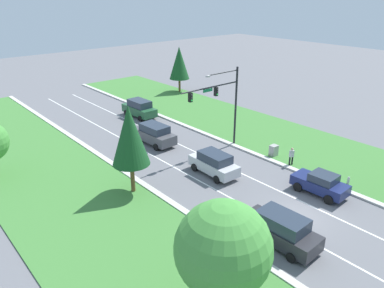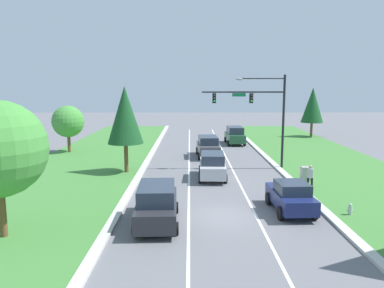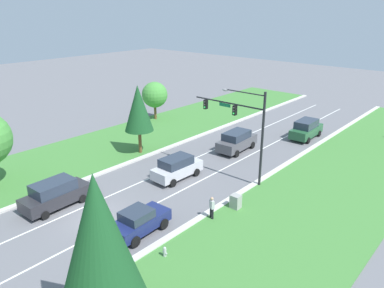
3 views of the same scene
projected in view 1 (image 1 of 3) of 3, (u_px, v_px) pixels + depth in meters
ground_plane at (298, 216)px, 25.74m from camera, size 160.00×160.00×0.00m
curb_strip_right at (341, 188)px, 29.10m from camera, size 0.50×90.00×0.15m
curb_strip_left at (242, 249)px, 22.32m from camera, size 0.50×90.00×0.15m
grass_verge_right at (372, 169)px, 32.26m from camera, size 10.00×90.00×0.08m
lane_stripe_inner_left at (282, 226)px, 24.65m from camera, size 0.14×81.00×0.01m
lane_stripe_inner_right at (312, 207)px, 26.81m from camera, size 0.14×81.00×0.01m
traffic_signal_mast at (222, 98)px, 34.41m from camera, size 6.84×0.41×7.78m
forest_suv at (139, 108)px, 45.25m from camera, size 2.21×4.94×2.09m
graphite_suv at (154, 134)px, 37.32m from camera, size 2.31×5.02×2.04m
charcoal_suv at (280, 229)px, 22.62m from camera, size 2.28×5.01×2.01m
navy_sedan at (320, 183)px, 28.18m from camera, size 2.12×4.19×1.72m
silver_suv at (214, 163)px, 31.17m from camera, size 2.16×4.63×1.93m
utility_cabinet at (274, 151)px, 34.69m from camera, size 0.70×0.60×1.08m
pedestrian at (291, 156)px, 32.71m from camera, size 0.44×0.35×1.69m
fire_hydrant at (348, 181)px, 29.69m from camera, size 0.34×0.20×0.70m
conifer_near_right_tree at (179, 63)px, 54.93m from camera, size 2.94×2.94×6.72m
oak_near_left_tree at (223, 249)px, 16.09m from camera, size 4.32×4.32×6.28m
conifer_mid_left_tree at (130, 136)px, 27.03m from camera, size 2.80×2.80×6.88m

